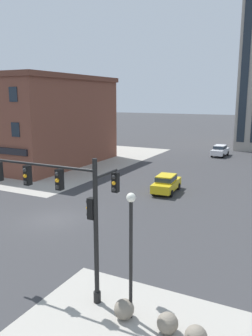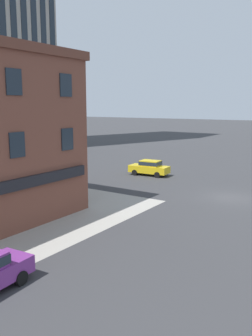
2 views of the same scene
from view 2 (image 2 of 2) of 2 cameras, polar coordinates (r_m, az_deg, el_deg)
name	(u,v)px [view 2 (image 2 of 2)]	position (r m, az deg, el deg)	size (l,w,h in m)	color
ground_plane	(230,198)	(31.57, 16.21, -4.56)	(320.00, 320.00, 0.00)	#38383A
car_main_northbound_near	(16,152)	(54.63, -17.13, 2.39)	(2.05, 4.48, 1.68)	silver
car_main_southbound_near	(150,167)	(39.80, 3.76, 0.13)	(2.15, 4.53, 1.68)	gold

